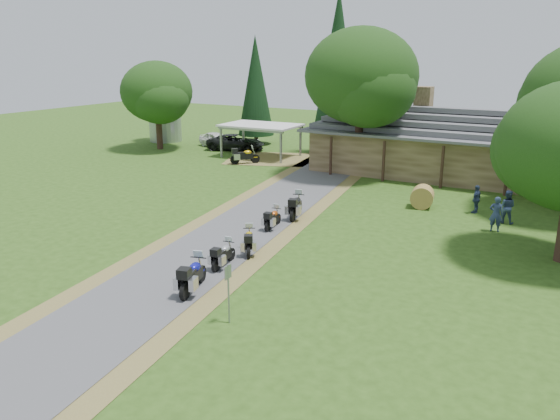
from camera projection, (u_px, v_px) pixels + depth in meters
The scene contains 22 objects.
ground at pixel (181, 269), 22.75m from camera, with size 120.00×120.00×0.00m, color #2C4A14.
driveway at pixel (226, 239), 26.33m from camera, with size 46.00×46.00×0.00m, color #4C4C4F.
lodge at pixel (458, 142), 39.30m from camera, with size 21.40×9.40×4.90m, color brown, non-canonical shape.
silo at pixel (164, 109), 54.15m from camera, with size 3.18×3.18×6.47m, color gray.
carport at pixel (261, 141), 46.58m from camera, with size 6.38×4.25×2.76m, color white, non-canonical shape.
car_white_sedan at pixel (217, 138), 51.27m from camera, with size 5.32×2.25×1.77m, color white.
car_dark_suv at pixel (236, 138), 49.67m from camera, with size 5.67×2.41×2.17m, color black.
motorcycle_row_a at pixel (193, 274), 20.48m from camera, with size 2.05×0.67×1.40m, color #13159B, non-canonical shape.
motorcycle_row_b at pixel (224, 253), 22.88m from camera, with size 1.70×0.55×1.16m, color #96989D, non-canonical shape.
motorcycle_row_c at pixel (249, 240), 24.45m from camera, with size 1.78×0.58×1.22m, color gold, non-canonical shape.
motorcycle_row_d at pixel (273, 217), 27.86m from camera, with size 1.67×0.54×1.14m, color #B44912, non-canonical shape.
motorcycle_row_e at pixel (296, 205), 29.60m from camera, with size 2.07×0.68×1.42m, color black, non-canonical shape.
motorcycle_carport_a at pixel (245, 155), 43.75m from camera, with size 2.11×0.69×1.44m, color #E3B40D, non-canonical shape.
person_a at pixel (496, 211), 27.23m from camera, with size 0.60×0.43×2.12m, color navy.
person_b at pixel (507, 204), 28.57m from camera, with size 0.59×0.43×2.08m, color navy.
person_c at pixel (477, 197), 30.37m from camera, with size 0.53×0.38×1.88m, color navy.
hay_bale at pixel (422, 197), 31.51m from camera, with size 1.29×1.29×1.18m, color olive.
sign_post at pixel (229, 294), 17.96m from camera, with size 0.38×0.06×2.09m, color gray, non-canonical shape.
oak_lodge_left at pixel (360, 96), 38.24m from camera, with size 7.88×7.88×11.42m, color #193810, non-canonical shape.
oak_silo at pixel (157, 103), 49.41m from camera, with size 6.44×6.44×8.41m, color #193810, non-canonical shape.
cedar_near at pixel (337, 73), 46.72m from camera, with size 4.24×4.24×13.82m, color black.
cedar_far at pixel (256, 91), 51.92m from camera, with size 3.44×3.44×10.24m, color black.
Camera 1 is at (13.99, -16.38, 8.75)m, focal length 35.00 mm.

